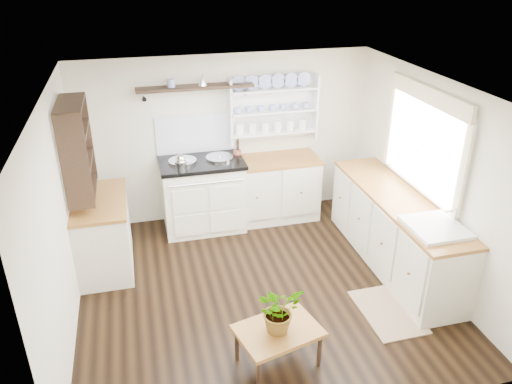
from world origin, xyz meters
TOP-DOWN VIEW (x-y plane):
  - floor at (0.00, 0.00)m, footprint 4.00×3.80m
  - wall_back at (0.00, 1.90)m, footprint 4.00×0.02m
  - wall_right at (2.00, 0.00)m, footprint 0.02×3.80m
  - wall_left at (-2.00, 0.00)m, footprint 0.02×3.80m
  - ceiling at (0.00, 0.00)m, footprint 4.00×3.80m
  - window at (1.95, 0.15)m, footprint 0.08×1.55m
  - aga_cooker at (-0.40, 1.57)m, footprint 1.11×0.77m
  - back_cabinets at (0.60, 1.60)m, footprint 1.27×0.63m
  - right_cabinets at (1.70, 0.10)m, footprint 0.62×2.43m
  - belfast_sink at (1.70, -0.65)m, footprint 0.55×0.60m
  - left_cabinets at (-1.70, 0.90)m, footprint 0.62×1.13m
  - plate_rack at (0.65, 1.86)m, footprint 1.20×0.22m
  - high_shelf at (-0.40, 1.78)m, footprint 1.50×0.29m
  - left_shelving at (-1.84, 0.90)m, footprint 0.28×0.80m
  - kettle at (-0.68, 1.45)m, footprint 0.17×0.17m
  - utensil_crock at (0.12, 1.68)m, footprint 0.11×0.11m
  - center_table at (-0.13, -1.16)m, footprint 0.84×0.69m
  - potted_plant at (-0.13, -1.16)m, footprint 0.50×0.47m
  - floor_rug at (1.21, -0.76)m, footprint 0.56×0.86m

SIDE VIEW (x-z plane):
  - floor at x=0.00m, z-range -0.01..0.01m
  - floor_rug at x=1.21m, z-range 0.00..0.02m
  - center_table at x=-0.13m, z-range 0.15..0.55m
  - right_cabinets at x=1.70m, z-range 0.01..0.91m
  - left_cabinets at x=-1.70m, z-range 0.01..0.91m
  - back_cabinets at x=0.60m, z-range 0.01..0.91m
  - aga_cooker at x=-0.40m, z-range -0.01..1.01m
  - potted_plant at x=-0.13m, z-range 0.40..0.84m
  - belfast_sink at x=1.70m, z-range 0.58..1.03m
  - utensil_crock at x=0.12m, z-range 0.91..1.04m
  - kettle at x=-0.68m, z-range 0.93..1.14m
  - wall_back at x=0.00m, z-range 0.00..2.30m
  - wall_right at x=2.00m, z-range 0.00..2.30m
  - wall_left at x=-2.00m, z-range 0.00..2.30m
  - left_shelving at x=-1.84m, z-range 1.02..2.08m
  - plate_rack at x=0.65m, z-range 1.11..2.01m
  - window at x=1.95m, z-range 0.95..2.17m
  - high_shelf at x=-0.40m, z-range 1.83..1.99m
  - ceiling at x=0.00m, z-range 2.29..2.30m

